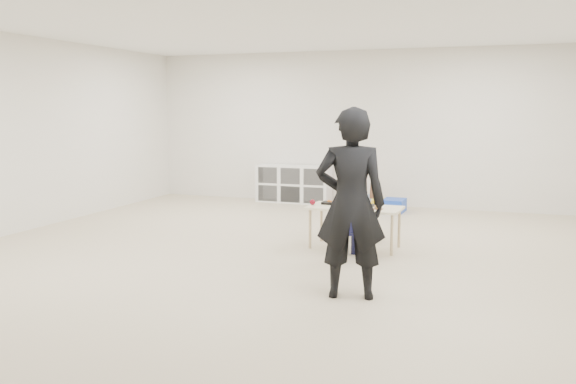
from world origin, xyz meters
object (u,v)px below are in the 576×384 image
(chair_near, at_px, (356,232))
(cubby_shelf, at_px, (294,184))
(table, at_px, (355,227))
(child, at_px, (356,216))
(adult, at_px, (351,204))

(chair_near, xyz_separation_m, cubby_shelf, (-2.10, 3.79, 0.03))
(table, bearing_deg, chair_near, -73.64)
(child, relative_size, cubby_shelf, 0.72)
(adult, bearing_deg, cubby_shelf, -78.64)
(chair_near, height_order, child, child)
(child, relative_size, adult, 0.56)
(table, height_order, adult, adult)
(child, distance_m, cubby_shelf, 4.34)
(chair_near, distance_m, child, 0.18)
(chair_near, bearing_deg, child, 0.00)
(table, relative_size, cubby_shelf, 0.84)
(table, distance_m, chair_near, 0.53)
(table, height_order, child, child)
(child, distance_m, adult, 1.56)
(table, distance_m, adult, 2.14)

